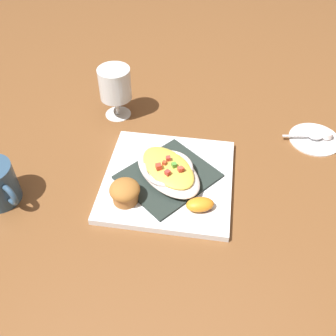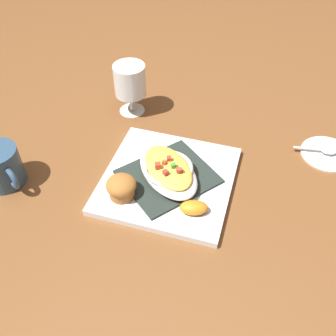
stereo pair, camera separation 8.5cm
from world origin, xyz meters
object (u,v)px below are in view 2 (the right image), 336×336
at_px(creamer_saucer, 328,153).
at_px(spoon, 327,150).
at_px(stemmed_glass, 130,83).
at_px(muffin, 121,187).
at_px(orange_garnish, 194,208).
at_px(square_plate, 168,180).
at_px(coffee_mug, 2,169).
at_px(gratin_dish, 168,170).

relative_size(creamer_saucer, spoon, 1.24).
bearing_deg(creamer_saucer, stemmed_glass, 80.15).
xyz_separation_m(muffin, orange_garnish, (-0.02, -0.16, -0.01)).
distance_m(square_plate, creamer_saucer, 0.40).
xyz_separation_m(square_plate, creamer_saucer, (0.16, -0.37, -0.00)).
bearing_deg(coffee_mug, creamer_saucer, -73.16).
xyz_separation_m(muffin, spoon, (0.23, -0.45, -0.03)).
xyz_separation_m(square_plate, coffee_mug, (-0.06, 0.36, 0.03)).
xyz_separation_m(square_plate, muffin, (-0.07, 0.09, 0.03)).
xyz_separation_m(stemmed_glass, spoon, (-0.09, -0.51, -0.08)).
height_order(gratin_dish, spoon, gratin_dish).
distance_m(orange_garnish, coffee_mug, 0.43).
relative_size(gratin_dish, orange_garnish, 3.32).
bearing_deg(square_plate, gratin_dish, -160.78).
bearing_deg(gratin_dish, orange_garnish, -141.12).
xyz_separation_m(stemmed_glass, creamer_saucer, (-0.09, -0.51, -0.09)).
distance_m(gratin_dish, spoon, 0.40).
bearing_deg(muffin, stemmed_glass, 10.28).
bearing_deg(spoon, square_plate, 113.70).
distance_m(square_plate, spoon, 0.40).
bearing_deg(orange_garnish, stemmed_glass, 32.66).
height_order(square_plate, orange_garnish, orange_garnish).
bearing_deg(orange_garnish, muffin, 83.72).
xyz_separation_m(square_plate, spoon, (0.16, -0.36, 0.01)).
bearing_deg(creamer_saucer, gratin_dish, 113.48).
bearing_deg(gratin_dish, square_plate, 19.22).
xyz_separation_m(muffin, coffee_mug, (0.01, 0.28, -0.00)).
relative_size(coffee_mug, creamer_saucer, 0.87).
xyz_separation_m(coffee_mug, creamer_saucer, (0.22, -0.73, -0.04)).
bearing_deg(creamer_saucer, spoon, 92.24).
distance_m(coffee_mug, spoon, 0.76).
relative_size(square_plate, muffin, 4.44).
bearing_deg(spoon, stemmed_glass, 80.04).
height_order(muffin, stemmed_glass, stemmed_glass).
bearing_deg(coffee_mug, square_plate, -80.39).
height_order(square_plate, creamer_saucer, square_plate).
height_order(muffin, coffee_mug, coffee_mug).
height_order(gratin_dish, orange_garnish, gratin_dish).
bearing_deg(creamer_saucer, orange_garnish, 129.55).
bearing_deg(muffin, spoon, -63.11).
relative_size(square_plate, orange_garnish, 4.51).
distance_m(square_plate, stemmed_glass, 0.30).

